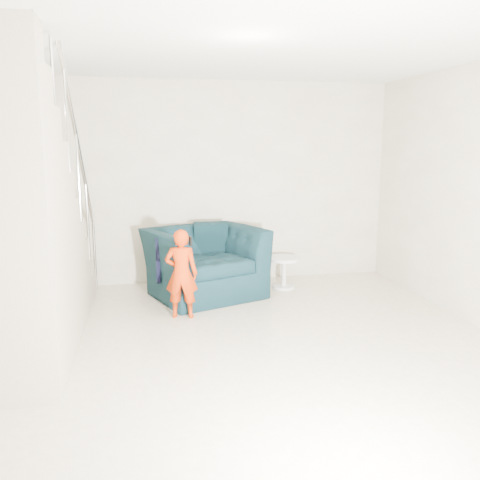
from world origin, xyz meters
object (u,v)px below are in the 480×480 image
object	(u,v)px
toddler	(181,274)
side_table	(284,267)
staircase	(13,251)
armchair	(205,262)

from	to	relation	value
toddler	side_table	xyz separation A→B (m)	(1.40, 0.90, -0.21)
toddler	side_table	size ratio (longest dim) A/B	2.35
side_table	staircase	size ratio (longest dim) A/B	0.12
side_table	staircase	world-z (taller)	staircase
armchair	staircase	world-z (taller)	staircase
toddler	staircase	world-z (taller)	staircase
toddler	side_table	distance (m)	1.68
side_table	armchair	bearing A→B (deg)	-173.23
armchair	staircase	bearing A→B (deg)	-162.58
armchair	staircase	distance (m)	2.44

